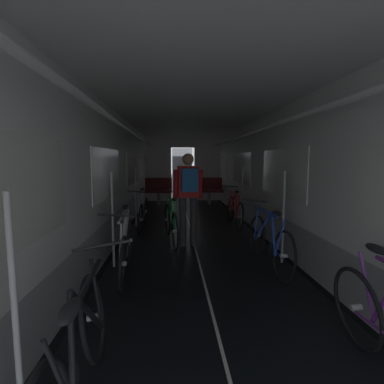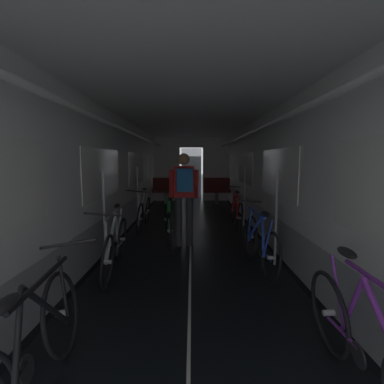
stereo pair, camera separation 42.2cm
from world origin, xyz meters
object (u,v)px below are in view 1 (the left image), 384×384
(bicycle_black, at_px, (78,356))
(bicycle_green_in_aisle, at_px, (171,222))
(bench_seat_far_left, at_px, (158,189))
(bicycle_blue, at_px, (269,241))
(person_cyclist_aisle, at_px, (188,191))
(bicycle_red, at_px, (235,211))
(bicycle_white, at_px, (143,213))
(bench_seat_far_right, at_px, (209,188))
(bicycle_silver, at_px, (126,247))

(bicycle_black, bearing_deg, bicycle_green_in_aisle, 81.62)
(bench_seat_far_left, distance_m, bicycle_blue, 6.42)
(bicycle_blue, distance_m, person_cyclist_aisle, 1.70)
(person_cyclist_aisle, xyz_separation_m, bicycle_green_in_aisle, (-0.31, 0.27, -0.63))
(bicycle_red, distance_m, bicycle_white, 2.13)
(bench_seat_far_right, bearing_deg, bicycle_silver, -107.21)
(bicycle_blue, distance_m, bicycle_green_in_aisle, 1.99)
(bicycle_black, bearing_deg, bicycle_white, 91.16)
(bench_seat_far_right, height_order, bicycle_blue, bench_seat_far_right)
(bench_seat_far_right, distance_m, bicycle_silver, 6.56)
(bicycle_silver, bearing_deg, bench_seat_far_right, 72.79)
(bicycle_white, bearing_deg, bicycle_black, -88.84)
(bench_seat_far_left, relative_size, bicycle_black, 0.58)
(bicycle_black, height_order, bicycle_blue, bicycle_black)
(bench_seat_far_right, distance_m, person_cyclist_aisle, 5.14)
(bicycle_green_in_aisle, bearing_deg, person_cyclist_aisle, -40.46)
(person_cyclist_aisle, bearing_deg, bicycle_black, -104.04)
(bench_seat_far_right, distance_m, bicycle_white, 4.18)
(bicycle_black, relative_size, bicycle_white, 1.00)
(bicycle_black, distance_m, bicycle_white, 4.80)
(bicycle_blue, bearing_deg, bicycle_black, -130.26)
(bench_seat_far_left, relative_size, bench_seat_far_right, 1.00)
(bicycle_blue, relative_size, bicycle_white, 1.00)
(bicycle_black, relative_size, bicycle_green_in_aisle, 1.01)
(bicycle_black, distance_m, bicycle_blue, 3.06)
(bench_seat_far_left, height_order, person_cyclist_aisle, person_cyclist_aisle)
(bench_seat_far_right, relative_size, bicycle_green_in_aisle, 0.58)
(bench_seat_far_left, distance_m, bench_seat_far_right, 1.80)
(bicycle_black, bearing_deg, person_cyclist_aisle, 75.96)
(bicycle_black, height_order, bicycle_red, bicycle_black)
(bicycle_red, height_order, bicycle_green_in_aisle, bicycle_red)
(bench_seat_far_right, xyz_separation_m, bicycle_silver, (-1.94, -6.26, -0.18))
(bicycle_blue, bearing_deg, bench_seat_far_right, 90.94)
(person_cyclist_aisle, height_order, bicycle_green_in_aisle, person_cyclist_aisle)
(bench_seat_far_right, height_order, person_cyclist_aisle, person_cyclist_aisle)
(bicycle_white, distance_m, bicycle_green_in_aisle, 1.26)
(bicycle_black, xyz_separation_m, bicycle_blue, (1.98, 2.34, 0.00))
(bench_seat_far_left, bearing_deg, bicycle_red, -61.54)
(bicycle_white, relative_size, bicycle_green_in_aisle, 1.01)
(bench_seat_far_left, bearing_deg, person_cyclist_aisle, -81.11)
(bicycle_green_in_aisle, bearing_deg, bicycle_white, 120.86)
(bench_seat_far_left, bearing_deg, bicycle_green_in_aisle, -84.35)
(bench_seat_far_left, relative_size, bicycle_white, 0.58)
(bicycle_silver, xyz_separation_m, person_cyclist_aisle, (0.92, 1.24, 0.63))
(bench_seat_far_right, relative_size, bicycle_blue, 0.58)
(bicycle_black, height_order, person_cyclist_aisle, person_cyclist_aisle)
(bicycle_black, relative_size, person_cyclist_aisle, 1.01)
(bicycle_red, bearing_deg, bicycle_black, -112.66)
(bench_seat_far_right, xyz_separation_m, bicycle_black, (-1.88, -8.47, -0.19))
(bench_seat_far_right, bearing_deg, bench_seat_far_left, 180.00)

